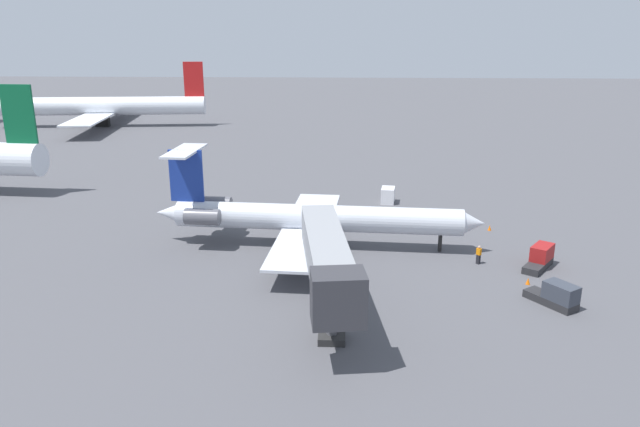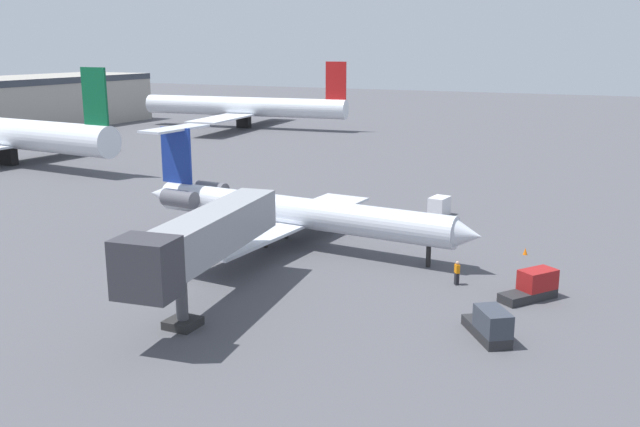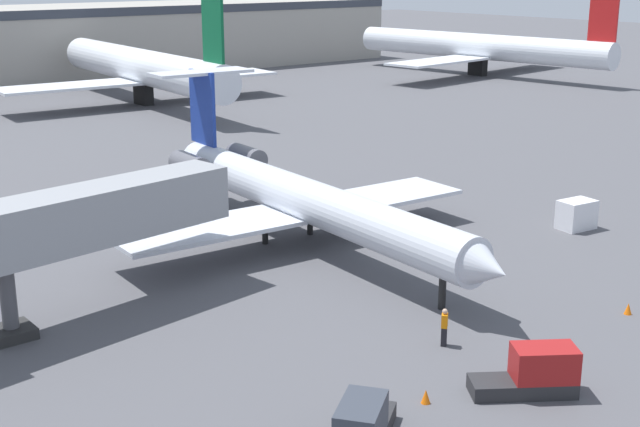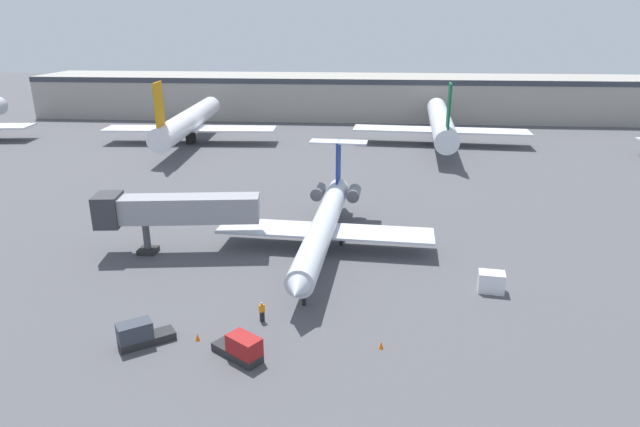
{
  "view_description": "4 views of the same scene",
  "coord_description": "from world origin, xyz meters",
  "px_view_note": "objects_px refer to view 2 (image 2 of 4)",
  "views": [
    {
      "loc": [
        -53.69,
        -2.71,
        19.9
      ],
      "look_at": [
        0.48,
        -0.3,
        3.16
      ],
      "focal_mm": 34.01,
      "sensor_mm": 36.0,
      "label": 1
    },
    {
      "loc": [
        -48.51,
        -25.42,
        15.97
      ],
      "look_at": [
        0.6,
        -1.96,
        2.82
      ],
      "focal_mm": 39.04,
      "sensor_mm": 36.0,
      "label": 2
    },
    {
      "loc": [
        -29.38,
        -37.7,
        15.76
      ],
      "look_at": [
        -1.06,
        -2.74,
        2.85
      ],
      "focal_mm": 48.68,
      "sensor_mm": 36.0,
      "label": 3
    },
    {
      "loc": [
        4.09,
        -51.78,
        22.3
      ],
      "look_at": [
        -0.42,
        1.83,
        3.48
      ],
      "focal_mm": 30.65,
      "sensor_mm": 36.0,
      "label": 4
    }
  ],
  "objects_px": {
    "jet_bridge": "(199,241)",
    "traffic_cone_near": "(488,309)",
    "baggage_tug_lead": "(533,286)",
    "parked_airliner_east_mid": "(245,107)",
    "regional_jet": "(285,210)",
    "baggage_tug_trailing": "(490,326)",
    "traffic_cone_mid": "(525,251)",
    "parked_airliner_centre": "(6,134)",
    "cargo_container_uld": "(439,206)",
    "ground_crew_marshaller": "(457,273)"
  },
  "relations": [
    {
      "from": "regional_jet",
      "to": "traffic_cone_mid",
      "type": "bearing_deg",
      "value": -73.47
    },
    {
      "from": "baggage_tug_lead",
      "to": "parked_airliner_centre",
      "type": "distance_m",
      "value": 77.01
    },
    {
      "from": "jet_bridge",
      "to": "baggage_tug_lead",
      "type": "distance_m",
      "value": 21.54
    },
    {
      "from": "ground_crew_marshaller",
      "to": "parked_airliner_east_mid",
      "type": "bearing_deg",
      "value": 40.12
    },
    {
      "from": "traffic_cone_near",
      "to": "parked_airliner_centre",
      "type": "distance_m",
      "value": 76.3
    },
    {
      "from": "traffic_cone_near",
      "to": "traffic_cone_mid",
      "type": "xyz_separation_m",
      "value": [
        13.57,
        0.07,
        0.0
      ]
    },
    {
      "from": "baggage_tug_trailing",
      "to": "cargo_container_uld",
      "type": "bearing_deg",
      "value": 21.48
    },
    {
      "from": "traffic_cone_mid",
      "to": "parked_airliner_east_mid",
      "type": "distance_m",
      "value": 91.99
    },
    {
      "from": "baggage_tug_trailing",
      "to": "parked_airliner_east_mid",
      "type": "bearing_deg",
      "value": 38.9
    },
    {
      "from": "regional_jet",
      "to": "baggage_tug_trailing",
      "type": "relative_size",
      "value": 7.61
    },
    {
      "from": "cargo_container_uld",
      "to": "traffic_cone_near",
      "type": "height_order",
      "value": "cargo_container_uld"
    },
    {
      "from": "traffic_cone_mid",
      "to": "parked_airliner_east_mid",
      "type": "relative_size",
      "value": 0.01
    },
    {
      "from": "baggage_tug_lead",
      "to": "baggage_tug_trailing",
      "type": "relative_size",
      "value": 1.0
    },
    {
      "from": "traffic_cone_near",
      "to": "parked_airliner_centre",
      "type": "bearing_deg",
      "value": 69.79
    },
    {
      "from": "baggage_tug_lead",
      "to": "traffic_cone_mid",
      "type": "distance_m",
      "value": 10.04
    },
    {
      "from": "regional_jet",
      "to": "traffic_cone_near",
      "type": "relative_size",
      "value": 56.29
    },
    {
      "from": "baggage_tug_trailing",
      "to": "parked_airliner_centre",
      "type": "xyz_separation_m",
      "value": [
        30.28,
        72.41,
        3.48
      ]
    },
    {
      "from": "cargo_container_uld",
      "to": "traffic_cone_near",
      "type": "xyz_separation_m",
      "value": [
        -23.34,
        -9.83,
        -0.63
      ]
    },
    {
      "from": "baggage_tug_lead",
      "to": "parked_airliner_centre",
      "type": "bearing_deg",
      "value": 72.95
    },
    {
      "from": "jet_bridge",
      "to": "traffic_cone_near",
      "type": "height_order",
      "value": "jet_bridge"
    },
    {
      "from": "baggage_tug_lead",
      "to": "parked_airliner_east_mid",
      "type": "height_order",
      "value": "parked_airliner_east_mid"
    },
    {
      "from": "jet_bridge",
      "to": "baggage_tug_trailing",
      "type": "height_order",
      "value": "jet_bridge"
    },
    {
      "from": "jet_bridge",
      "to": "ground_crew_marshaller",
      "type": "bearing_deg",
      "value": -47.32
    },
    {
      "from": "ground_crew_marshaller",
      "to": "cargo_container_uld",
      "type": "xyz_separation_m",
      "value": [
        19.05,
        6.72,
        0.05
      ]
    },
    {
      "from": "baggage_tug_lead",
      "to": "parked_airliner_east_mid",
      "type": "distance_m",
      "value": 100.5
    },
    {
      "from": "parked_airliner_centre",
      "to": "jet_bridge",
      "type": "bearing_deg",
      "value": -121.32
    },
    {
      "from": "baggage_tug_lead",
      "to": "traffic_cone_mid",
      "type": "relative_size",
      "value": 7.41
    },
    {
      "from": "regional_jet",
      "to": "parked_airliner_east_mid",
      "type": "height_order",
      "value": "parked_airliner_east_mid"
    },
    {
      "from": "baggage_tug_lead",
      "to": "baggage_tug_trailing",
      "type": "height_order",
      "value": "same"
    },
    {
      "from": "jet_bridge",
      "to": "baggage_tug_trailing",
      "type": "relative_size",
      "value": 4.03
    },
    {
      "from": "baggage_tug_trailing",
      "to": "regional_jet",
      "type": "bearing_deg",
      "value": 58.12
    },
    {
      "from": "baggage_tug_lead",
      "to": "parked_airliner_east_mid",
      "type": "bearing_deg",
      "value": 42.18
    },
    {
      "from": "jet_bridge",
      "to": "parked_airliner_centre",
      "type": "relative_size",
      "value": 0.41
    },
    {
      "from": "cargo_container_uld",
      "to": "ground_crew_marshaller",
      "type": "bearing_deg",
      "value": -160.56
    },
    {
      "from": "baggage_tug_trailing",
      "to": "traffic_cone_mid",
      "type": "height_order",
      "value": "baggage_tug_trailing"
    },
    {
      "from": "baggage_tug_trailing",
      "to": "parked_airliner_centre",
      "type": "distance_m",
      "value": 78.56
    },
    {
      "from": "parked_airliner_east_mid",
      "to": "regional_jet",
      "type": "bearing_deg",
      "value": -146.21
    },
    {
      "from": "ground_crew_marshaller",
      "to": "baggage_tug_lead",
      "type": "distance_m",
      "value": 5.18
    },
    {
      "from": "jet_bridge",
      "to": "traffic_cone_mid",
      "type": "height_order",
      "value": "jet_bridge"
    },
    {
      "from": "regional_jet",
      "to": "baggage_tug_trailing",
      "type": "xyz_separation_m",
      "value": [
        -12.06,
        -19.39,
        -2.09
      ]
    },
    {
      "from": "regional_jet",
      "to": "baggage_tug_trailing",
      "type": "bearing_deg",
      "value": -121.88
    },
    {
      "from": "cargo_container_uld",
      "to": "traffic_cone_mid",
      "type": "bearing_deg",
      "value": -135.01
    },
    {
      "from": "parked_airliner_east_mid",
      "to": "jet_bridge",
      "type": "bearing_deg",
      "value": -150.0
    },
    {
      "from": "parked_airliner_east_mid",
      "to": "baggage_tug_lead",
      "type": "bearing_deg",
      "value": -137.82
    },
    {
      "from": "traffic_cone_near",
      "to": "baggage_tug_lead",
      "type": "bearing_deg",
      "value": -28.44
    },
    {
      "from": "baggage_tug_trailing",
      "to": "traffic_cone_mid",
      "type": "xyz_separation_m",
      "value": [
        17.53,
        0.97,
        -0.56
      ]
    },
    {
      "from": "ground_crew_marshaller",
      "to": "parked_airliner_centre",
      "type": "relative_size",
      "value": 0.04
    },
    {
      "from": "ground_crew_marshaller",
      "to": "baggage_tug_trailing",
      "type": "bearing_deg",
      "value": -154.03
    },
    {
      "from": "traffic_cone_mid",
      "to": "parked_airliner_centre",
      "type": "height_order",
      "value": "parked_airliner_centre"
    },
    {
      "from": "baggage_tug_lead",
      "to": "parked_airliner_centre",
      "type": "relative_size",
      "value": 0.1
    }
  ]
}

